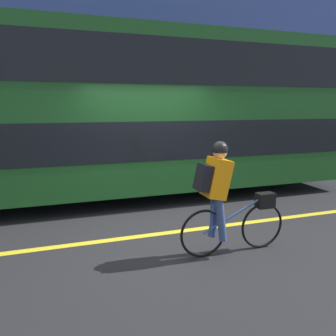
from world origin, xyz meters
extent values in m
plane|color=#232326|center=(0.00, 0.00, 0.00)|extent=(80.00, 80.00, 0.00)
cube|color=yellow|center=(0.00, 0.12, 0.00)|extent=(50.00, 0.14, 0.01)
cube|color=gray|center=(0.00, 5.45, 0.08)|extent=(60.00, 2.21, 0.15)
cube|color=#33478C|center=(0.00, 6.71, 4.11)|extent=(60.00, 0.30, 8.21)
cylinder|color=black|center=(2.80, 2.54, 0.53)|extent=(1.05, 0.30, 1.05)
cube|color=#194C1E|center=(-0.74, 2.54, 1.20)|extent=(11.41, 2.43, 1.77)
cube|color=black|center=(-0.74, 2.54, 1.41)|extent=(10.95, 2.45, 0.78)
cube|color=#194C1E|center=(-0.74, 2.54, 2.87)|extent=(11.41, 2.33, 1.57)
cube|color=black|center=(-0.74, 2.54, 2.95)|extent=(10.95, 2.35, 0.88)
torus|color=black|center=(1.13, -0.86, 0.35)|extent=(0.69, 0.04, 0.69)
torus|color=black|center=(0.17, -0.86, 0.35)|extent=(0.69, 0.04, 0.69)
cylinder|color=#2D4C8C|center=(0.65, -0.86, 0.57)|extent=(0.97, 0.03, 0.47)
cylinder|color=#2D4C8C|center=(0.29, -0.86, 0.60)|extent=(0.03, 0.03, 0.51)
cube|color=black|center=(1.16, -0.86, 0.74)|extent=(0.26, 0.16, 0.22)
cube|color=orange|center=(0.35, -0.86, 1.13)|extent=(0.37, 0.32, 0.58)
cube|color=black|center=(0.15, -0.86, 1.15)|extent=(0.21, 0.26, 0.38)
cylinder|color=#384C7A|center=(0.39, -0.77, 0.55)|extent=(0.21, 0.11, 0.62)
cylinder|color=#384C7A|center=(0.39, -0.95, 0.55)|extent=(0.19, 0.11, 0.62)
sphere|color=tan|center=(0.39, -0.86, 1.48)|extent=(0.19, 0.19, 0.19)
sphere|color=black|center=(0.39, -0.86, 1.52)|extent=(0.21, 0.21, 0.21)
cylinder|color=#59595B|center=(-0.06, 5.34, 1.54)|extent=(0.07, 0.07, 2.78)
cube|color=#1959B2|center=(-0.06, 5.30, 2.70)|extent=(0.36, 0.02, 0.36)
camera|label=1|loc=(-1.66, -4.80, 2.10)|focal=35.00mm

